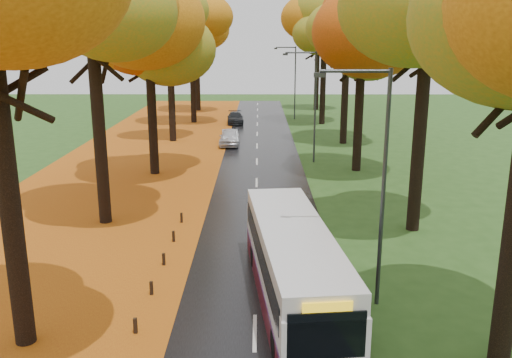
{
  "coord_description": "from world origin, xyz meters",
  "views": [
    {
      "loc": [
        0.1,
        -9.04,
        8.89
      ],
      "look_at": [
        0.0,
        15.08,
        2.6
      ],
      "focal_mm": 38.0,
      "sensor_mm": 36.0,
      "label": 1
    }
  ],
  "objects_px": {
    "streetlamp_near": "(377,171)",
    "car_silver": "(230,138)",
    "car_dark": "(235,118)",
    "bus": "(293,264)",
    "streetlamp_mid": "(312,98)",
    "streetlamp_far": "(293,77)",
    "car_white": "(229,137)"
  },
  "relations": [
    {
      "from": "bus",
      "to": "car_dark",
      "type": "xyz_separation_m",
      "value": [
        -3.65,
        40.33,
        -0.8
      ]
    },
    {
      "from": "car_white",
      "to": "car_dark",
      "type": "distance_m",
      "value": 12.05
    },
    {
      "from": "streetlamp_near",
      "to": "car_silver",
      "type": "height_order",
      "value": "streetlamp_near"
    },
    {
      "from": "bus",
      "to": "streetlamp_mid",
      "type": "bearing_deg",
      "value": 77.19
    },
    {
      "from": "streetlamp_near",
      "to": "car_white",
      "type": "relative_size",
      "value": 1.97
    },
    {
      "from": "streetlamp_far",
      "to": "bus",
      "type": "xyz_separation_m",
      "value": [
        -2.64,
        -43.9,
        -3.27
      ]
    },
    {
      "from": "streetlamp_mid",
      "to": "car_dark",
      "type": "distance_m",
      "value": 19.9
    },
    {
      "from": "car_silver",
      "to": "bus",
      "type": "bearing_deg",
      "value": -87.65
    },
    {
      "from": "car_white",
      "to": "car_dark",
      "type": "height_order",
      "value": "car_white"
    },
    {
      "from": "streetlamp_near",
      "to": "streetlamp_mid",
      "type": "xyz_separation_m",
      "value": [
        0.0,
        22.0,
        0.0
      ]
    },
    {
      "from": "streetlamp_far",
      "to": "bus",
      "type": "bearing_deg",
      "value": -93.44
    },
    {
      "from": "streetlamp_mid",
      "to": "car_silver",
      "type": "distance_m",
      "value": 9.88
    },
    {
      "from": "streetlamp_near",
      "to": "car_silver",
      "type": "xyz_separation_m",
      "value": [
        -6.26,
        28.49,
        -4.05
      ]
    },
    {
      "from": "bus",
      "to": "car_dark",
      "type": "relative_size",
      "value": 2.51
    },
    {
      "from": "streetlamp_mid",
      "to": "bus",
      "type": "bearing_deg",
      "value": -96.88
    },
    {
      "from": "streetlamp_near",
      "to": "bus",
      "type": "relative_size",
      "value": 0.77
    },
    {
      "from": "streetlamp_far",
      "to": "car_white",
      "type": "bearing_deg",
      "value": -111.96
    },
    {
      "from": "streetlamp_near",
      "to": "car_white",
      "type": "xyz_separation_m",
      "value": [
        -6.3,
        28.38,
        -3.98
      ]
    },
    {
      "from": "car_silver",
      "to": "streetlamp_far",
      "type": "bearing_deg",
      "value": 63.13
    },
    {
      "from": "streetlamp_mid",
      "to": "streetlamp_far",
      "type": "relative_size",
      "value": 1.0
    },
    {
      "from": "car_white",
      "to": "car_silver",
      "type": "distance_m",
      "value": 0.14
    },
    {
      "from": "car_dark",
      "to": "streetlamp_far",
      "type": "bearing_deg",
      "value": 25.98
    },
    {
      "from": "streetlamp_far",
      "to": "bus",
      "type": "height_order",
      "value": "streetlamp_far"
    },
    {
      "from": "car_silver",
      "to": "streetlamp_near",
      "type": "bearing_deg",
      "value": -82.52
    },
    {
      "from": "car_white",
      "to": "bus",
      "type": "bearing_deg",
      "value": -82.21
    },
    {
      "from": "streetlamp_far",
      "to": "car_dark",
      "type": "bearing_deg",
      "value": -150.46
    },
    {
      "from": "streetlamp_far",
      "to": "car_white",
      "type": "xyz_separation_m",
      "value": [
        -6.3,
        -15.62,
        -3.98
      ]
    },
    {
      "from": "car_dark",
      "to": "streetlamp_mid",
      "type": "bearing_deg",
      "value": -74.7
    },
    {
      "from": "streetlamp_mid",
      "to": "car_dark",
      "type": "height_order",
      "value": "streetlamp_mid"
    },
    {
      "from": "car_silver",
      "to": "car_dark",
      "type": "relative_size",
      "value": 0.92
    },
    {
      "from": "streetlamp_mid",
      "to": "streetlamp_far",
      "type": "xyz_separation_m",
      "value": [
        0.0,
        22.0,
        0.0
      ]
    },
    {
      "from": "streetlamp_near",
      "to": "streetlamp_far",
      "type": "xyz_separation_m",
      "value": [
        0.0,
        44.0,
        0.0
      ]
    }
  ]
}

